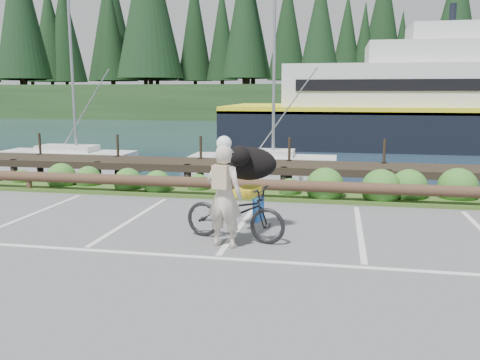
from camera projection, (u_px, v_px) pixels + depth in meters
name	position (u px, v px, depth m)	size (l,w,h in m)	color
ground	(222.00, 252.00, 9.52)	(72.00, 72.00, 0.00)	#555557
harbor_backdrop	(329.00, 109.00, 85.37)	(170.00, 160.00, 30.00)	#1B2F42
vegetation_strip	(263.00, 194.00, 14.63)	(34.00, 1.60, 0.10)	#3D5B21
log_rail	(259.00, 201.00, 13.97)	(32.00, 0.30, 0.60)	#443021
bicycle	(235.00, 213.00, 10.19)	(0.74, 2.13, 1.12)	black
cyclist	(224.00, 196.00, 9.67)	(0.72, 0.48, 1.99)	beige
dog	(248.00, 163.00, 10.66)	(1.22, 0.60, 0.70)	black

